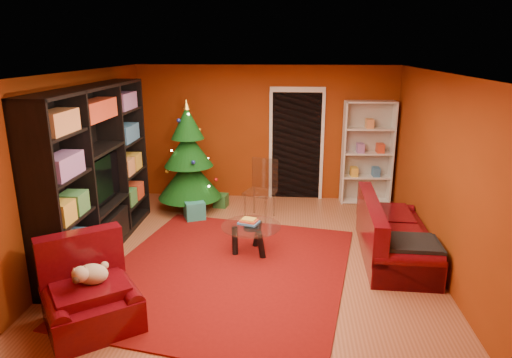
# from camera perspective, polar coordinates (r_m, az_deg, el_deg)

# --- Properties ---
(floor) EXTENTS (5.00, 5.50, 0.05)m
(floor) POSITION_cam_1_polar(r_m,az_deg,el_deg) (6.73, -0.28, -9.79)
(floor) COLOR brown
(floor) RESTS_ON ground
(ceiling) EXTENTS (5.00, 5.50, 0.05)m
(ceiling) POSITION_cam_1_polar(r_m,az_deg,el_deg) (6.05, -0.32, 13.38)
(ceiling) COLOR silver
(ceiling) RESTS_ON wall_back
(wall_back) EXTENTS (5.00, 0.05, 2.60)m
(wall_back) POSITION_cam_1_polar(r_m,az_deg,el_deg) (8.96, 1.24, 5.77)
(wall_back) COLOR maroon
(wall_back) RESTS_ON ground
(wall_left) EXTENTS (0.05, 5.50, 2.60)m
(wall_left) POSITION_cam_1_polar(r_m,az_deg,el_deg) (6.94, -21.54, 1.53)
(wall_left) COLOR maroon
(wall_left) RESTS_ON ground
(wall_right) EXTENTS (0.05, 5.50, 2.60)m
(wall_right) POSITION_cam_1_polar(r_m,az_deg,el_deg) (6.55, 22.28, 0.63)
(wall_right) COLOR maroon
(wall_right) RESTS_ON ground
(doorway) EXTENTS (1.06, 0.60, 2.16)m
(doorway) POSITION_cam_1_polar(r_m,az_deg,el_deg) (8.95, 5.05, 4.07)
(doorway) COLOR black
(doorway) RESTS_ON floor
(rug) EXTENTS (3.72, 4.14, 0.02)m
(rug) POSITION_cam_1_polar(r_m,az_deg,el_deg) (6.28, -3.75, -11.46)
(rug) COLOR maroon
(rug) RESTS_ON floor
(media_unit) EXTENTS (0.50, 3.14, 2.41)m
(media_unit) POSITION_cam_1_polar(r_m,az_deg,el_deg) (6.93, -19.32, 0.90)
(media_unit) COLOR black
(media_unit) RESTS_ON floor
(christmas_tree) EXTENTS (1.30, 1.30, 2.07)m
(christmas_tree) POSITION_cam_1_polar(r_m,az_deg,el_deg) (8.34, -8.43, 2.70)
(christmas_tree) COLOR #0B3D10
(christmas_tree) RESTS_ON floor
(gift_box_teal) EXTENTS (0.44, 0.44, 0.33)m
(gift_box_teal) POSITION_cam_1_polar(r_m,az_deg,el_deg) (8.08, -7.69, -3.89)
(gift_box_teal) COLOR teal
(gift_box_teal) RESTS_ON floor
(gift_box_green) EXTENTS (0.28, 0.28, 0.25)m
(gift_box_green) POSITION_cam_1_polar(r_m,az_deg,el_deg) (8.67, -4.42, -2.68)
(gift_box_green) COLOR #215A27
(gift_box_green) RESTS_ON floor
(gift_box_red) EXTENTS (0.26, 0.26, 0.21)m
(gift_box_red) POSITION_cam_1_polar(r_m,az_deg,el_deg) (8.74, -7.96, -2.78)
(gift_box_red) COLOR #992D14
(gift_box_red) RESTS_ON floor
(white_bookshelf) EXTENTS (0.95, 0.38, 2.02)m
(white_bookshelf) POSITION_cam_1_polar(r_m,az_deg,el_deg) (8.93, 13.75, 3.16)
(white_bookshelf) COLOR white
(white_bookshelf) RESTS_ON floor
(armchair) EXTENTS (1.40, 1.40, 0.78)m
(armchair) POSITION_cam_1_polar(r_m,az_deg,el_deg) (5.32, -19.98, -13.29)
(armchair) COLOR #49050C
(armchair) RESTS_ON rug
(dog) EXTENTS (0.50, 0.48, 0.26)m
(dog) POSITION_cam_1_polar(r_m,az_deg,el_deg) (5.28, -19.76, -11.13)
(dog) COLOR beige
(dog) RESTS_ON armchair
(sofa) EXTENTS (0.96, 2.01, 0.85)m
(sofa) POSITION_cam_1_polar(r_m,az_deg,el_deg) (6.82, 17.09, -6.05)
(sofa) COLOR #49050C
(sofa) RESTS_ON rug
(coffee_table) EXTENTS (1.09, 1.09, 0.54)m
(coffee_table) POSITION_cam_1_polar(r_m,az_deg,el_deg) (6.70, -0.62, -7.53)
(coffee_table) COLOR gray
(coffee_table) RESTS_ON rug
(acrylic_chair) EXTENTS (0.63, 0.66, 0.94)m
(acrylic_chair) POSITION_cam_1_polar(r_m,az_deg,el_deg) (7.98, 0.47, -1.69)
(acrylic_chair) COLOR #66605B
(acrylic_chair) RESTS_ON rug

